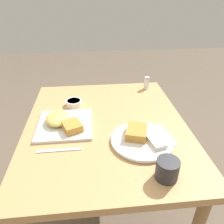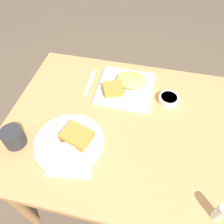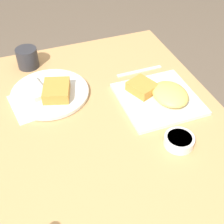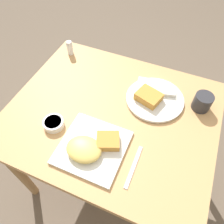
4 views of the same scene
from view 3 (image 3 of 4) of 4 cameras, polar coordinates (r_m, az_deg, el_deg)
name	(u,v)px [view 3 (image 3 of 4)]	position (r m, az deg, el deg)	size (l,w,h in m)	color
ground_plane	(106,218)	(1.67, -1.04, -18.88)	(8.00, 8.00, 0.00)	brown
dining_table	(104,131)	(1.15, -1.43, -3.50)	(0.99, 0.83, 0.72)	tan
menu_card	(44,100)	(1.17, -12.37, 2.08)	(0.20, 0.25, 0.00)	silver
plate_square_near	(161,96)	(1.14, 8.87, 2.99)	(0.27, 0.27, 0.06)	white
plate_oval_far	(50,92)	(1.17, -11.23, 3.62)	(0.29, 0.29, 0.05)	white
sauce_ramekin	(179,141)	(1.00, 12.17, -5.13)	(0.09, 0.09, 0.03)	white
butter_knife	(139,71)	(1.29, 5.03, 7.45)	(0.02, 0.19, 0.00)	silver
coffee_mug	(27,58)	(1.34, -15.21, 9.53)	(0.09, 0.09, 0.08)	#2D2D33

